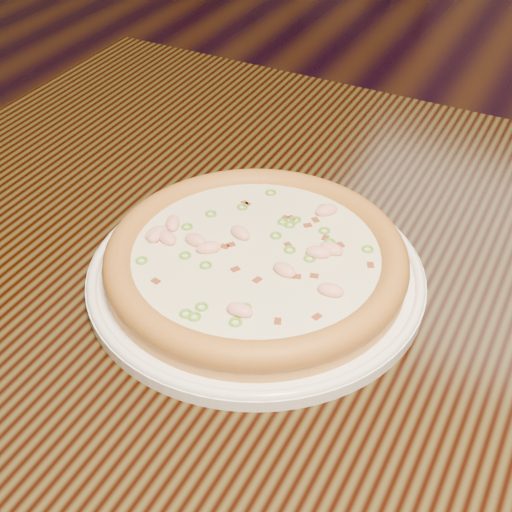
% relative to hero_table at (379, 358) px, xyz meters
% --- Properties ---
extents(ground, '(9.00, 9.00, 0.00)m').
position_rel_hero_table_xyz_m(ground, '(-0.18, 0.53, -0.65)').
color(ground, black).
extents(hero_table, '(1.20, 0.80, 0.75)m').
position_rel_hero_table_xyz_m(hero_table, '(0.00, 0.00, 0.00)').
color(hero_table, black).
rests_on(hero_table, ground).
extents(plate, '(0.33, 0.33, 0.02)m').
position_rel_hero_table_xyz_m(plate, '(-0.12, -0.05, 0.11)').
color(plate, white).
rests_on(plate, hero_table).
extents(pizza, '(0.29, 0.29, 0.03)m').
position_rel_hero_table_xyz_m(pizza, '(-0.12, -0.05, 0.13)').
color(pizza, '#C48643').
rests_on(pizza, plate).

